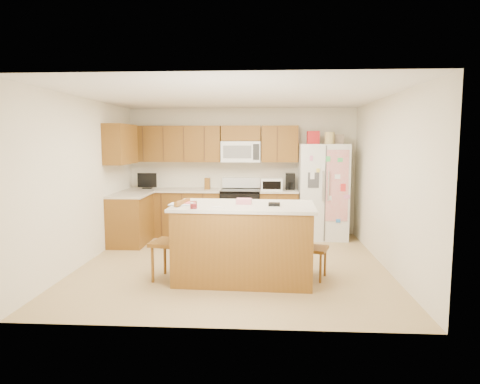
# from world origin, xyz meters

# --- Properties ---
(ground) EXTENTS (4.50, 4.50, 0.00)m
(ground) POSITION_xyz_m (0.00, 0.00, 0.00)
(ground) COLOR #9C784A
(ground) RESTS_ON ground
(room_shell) EXTENTS (4.60, 4.60, 2.52)m
(room_shell) POSITION_xyz_m (0.00, 0.00, 1.44)
(room_shell) COLOR beige
(room_shell) RESTS_ON ground
(cabinetry) EXTENTS (3.36, 1.56, 2.15)m
(cabinetry) POSITION_xyz_m (-0.98, 1.79, 0.91)
(cabinetry) COLOR brown
(cabinetry) RESTS_ON ground
(stove) EXTENTS (0.76, 0.65, 1.13)m
(stove) POSITION_xyz_m (0.00, 1.94, 0.47)
(stove) COLOR black
(stove) RESTS_ON ground
(refrigerator) EXTENTS (0.90, 0.79, 2.04)m
(refrigerator) POSITION_xyz_m (1.57, 1.87, 0.92)
(refrigerator) COLOR white
(refrigerator) RESTS_ON ground
(island) EXTENTS (1.93, 1.16, 1.11)m
(island) POSITION_xyz_m (0.20, -0.69, 0.51)
(island) COLOR brown
(island) RESTS_ON ground
(windsor_chair_left) EXTENTS (0.53, 0.55, 1.08)m
(windsor_chair_left) POSITION_xyz_m (-0.76, -0.76, 0.51)
(windsor_chair_left) COLOR brown
(windsor_chair_left) RESTS_ON ground
(windsor_chair_back) EXTENTS (0.38, 0.36, 0.88)m
(windsor_chair_back) POSITION_xyz_m (0.15, 0.08, 0.42)
(windsor_chair_back) COLOR brown
(windsor_chair_back) RESTS_ON ground
(windsor_chair_right) EXTENTS (0.47, 0.48, 0.89)m
(windsor_chair_right) POSITION_xyz_m (1.11, -0.60, 0.42)
(windsor_chair_right) COLOR brown
(windsor_chair_right) RESTS_ON ground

